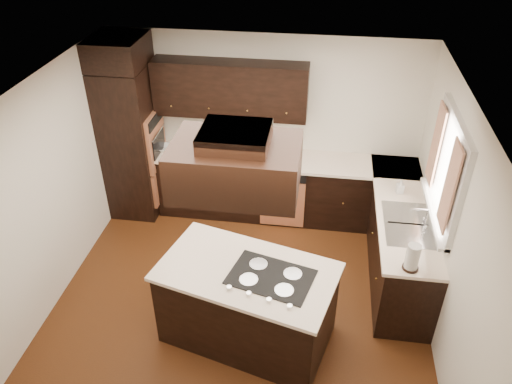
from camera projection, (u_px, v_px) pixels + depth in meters
floor at (240, 303)px, 5.77m from camera, size 4.20×4.20×0.02m
ceiling at (235, 100)px, 4.37m from camera, size 4.20×4.20×0.02m
wall_back at (265, 125)px, 6.81m from camera, size 4.20×0.02×2.50m
wall_left at (43, 198)px, 5.32m from camera, size 0.02×4.20×2.50m
wall_right at (453, 234)px, 4.81m from camera, size 0.02×4.20×2.50m
oven_column at (132, 142)px, 6.79m from camera, size 0.65×0.75×2.12m
wall_oven_face at (156, 140)px, 6.72m from camera, size 0.05×0.62×0.78m
base_cabinets_back at (264, 187)px, 7.00m from camera, size 2.93×0.60×0.88m
base_cabinets_right at (398, 238)px, 6.04m from camera, size 0.60×2.40×0.88m
countertop_back at (264, 159)px, 6.73m from camera, size 2.93×0.63×0.04m
countertop_right at (403, 207)px, 5.79m from camera, size 0.63×2.40×0.04m
upper_cabinets at (230, 89)px, 6.40m from camera, size 2.00×0.34×0.72m
dishwasher_front at (282, 203)px, 6.74m from camera, size 0.60×0.05×0.72m
window_frame at (447, 169)px, 5.05m from camera, size 0.06×1.32×1.12m
window_pane at (450, 169)px, 5.05m from camera, size 0.00×1.20×1.00m
curtain_left at (450, 187)px, 4.68m from camera, size 0.02×0.34×0.90m
curtain_right at (436, 145)px, 5.38m from camera, size 0.02×0.34×0.90m
sink_rim at (408, 224)px, 5.49m from camera, size 0.52×0.84×0.01m
island at (247, 305)px, 5.14m from camera, size 1.84×1.30×0.88m
island_top at (247, 272)px, 4.88m from camera, size 1.92×1.38×0.04m
cooktop at (271, 277)px, 4.78m from camera, size 0.90×0.71×0.01m
range_hood at (236, 166)px, 4.10m from camera, size 1.05×0.72×0.42m
hood_duct at (235, 137)px, 3.95m from camera, size 0.55×0.50×0.13m
blender_base at (204, 153)px, 6.72m from camera, size 0.15×0.15×0.10m
blender_pitcher at (203, 141)px, 6.62m from camera, size 0.13×0.13×0.26m
spice_rack at (198, 147)px, 6.68m from camera, size 0.34×0.09×0.28m
mixing_bowl at (165, 148)px, 6.88m from camera, size 0.30×0.30×0.06m
soap_bottle at (400, 186)px, 5.96m from camera, size 0.09×0.10×0.18m
paper_towel at (412, 257)px, 4.81m from camera, size 0.16×0.16×0.29m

